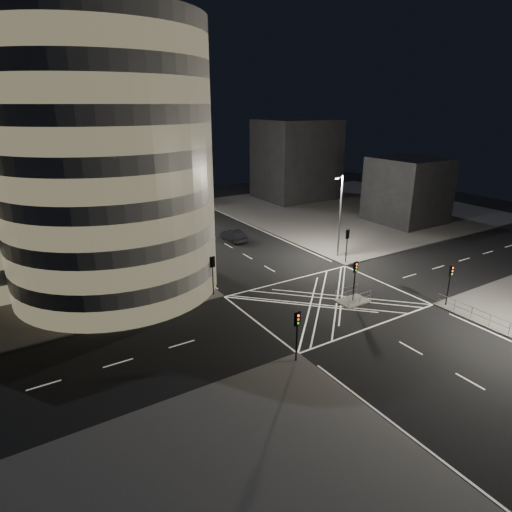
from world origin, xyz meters
TOP-DOWN VIEW (x-y plane):
  - ground at (0.00, 0.00)m, footprint 120.00×120.00m
  - sidewalk_far_right at (29.00, 27.00)m, footprint 42.00×42.00m
  - central_island at (2.00, -1.50)m, footprint 3.00×2.00m
  - office_tower_curved at (-20.74, 18.74)m, footprint 30.00×29.00m
  - office_block_rear at (-22.00, 42.00)m, footprint 24.00×16.00m
  - building_right_far at (26.00, 40.00)m, footprint 14.00×12.00m
  - building_right_near at (30.00, 16.00)m, footprint 10.00×10.00m
  - building_far_end at (-4.00, 58.00)m, footprint 18.00×8.00m
  - tree_a at (-10.50, 9.00)m, footprint 4.60×4.60m
  - tree_b at (-10.50, 15.00)m, footprint 4.08×4.08m
  - tree_c at (-10.50, 21.00)m, footprint 4.39×4.39m
  - tree_d at (-10.50, 27.00)m, footprint 4.32×4.32m
  - tree_e at (-10.50, 33.00)m, footprint 3.83×3.83m
  - traffic_signal_fl at (-8.80, 6.80)m, footprint 0.55×0.22m
  - traffic_signal_nl at (-8.80, -6.80)m, footprint 0.55×0.22m
  - traffic_signal_fr at (8.80, 6.80)m, footprint 0.55×0.22m
  - traffic_signal_nr at (8.80, -6.80)m, footprint 0.55×0.22m
  - traffic_signal_island at (2.00, -1.50)m, footprint 0.55×0.22m
  - street_lamp_left_near at (-9.44, 12.00)m, footprint 1.25×0.25m
  - street_lamp_left_far at (-9.44, 30.00)m, footprint 1.25×0.25m
  - street_lamp_right_far at (9.44, 9.00)m, footprint 1.25×0.25m
  - railing_near_right at (8.30, -12.15)m, footprint 0.06×11.70m
  - railing_island_south at (2.00, -2.40)m, footprint 2.80×0.06m
  - railing_island_north at (2.00, -0.60)m, footprint 2.80×0.06m
  - sedan at (1.52, 21.40)m, footprint 2.05×4.96m

SIDE VIEW (x-z plane):
  - ground at x=0.00m, z-range 0.00..0.00m
  - sidewalk_far_right at x=29.00m, z-range 0.00..0.15m
  - central_island at x=2.00m, z-range 0.00..0.15m
  - railing_near_right at x=8.30m, z-range 0.15..1.25m
  - railing_island_south at x=2.00m, z-range 0.15..1.25m
  - railing_island_north at x=2.00m, z-range 0.15..1.25m
  - sedan at x=1.52m, z-range 0.00..1.60m
  - traffic_signal_fl at x=-8.80m, z-range 0.91..4.91m
  - traffic_signal_nl at x=-8.80m, z-range 0.91..4.91m
  - traffic_signal_fr at x=8.80m, z-range 0.91..4.91m
  - traffic_signal_nr at x=8.80m, z-range 0.91..4.91m
  - traffic_signal_island at x=2.00m, z-range 0.91..4.91m
  - tree_b at x=-10.50m, z-range 1.18..7.97m
  - tree_a at x=-10.50m, z-range 1.10..8.30m
  - tree_e at x=-10.50m, z-range 1.33..8.13m
  - building_right_near at x=30.00m, z-range 0.15..10.15m
  - tree_d at x=-10.50m, z-range 1.41..8.92m
  - tree_c at x=-10.50m, z-range 1.39..8.95m
  - street_lamp_left_near at x=-9.44m, z-range 0.54..10.54m
  - street_lamp_left_far at x=-9.44m, z-range 0.54..10.54m
  - street_lamp_right_far at x=9.44m, z-range 0.54..10.54m
  - building_right_far at x=26.00m, z-range 0.15..15.15m
  - building_far_end at x=-4.00m, z-range 0.00..18.00m
  - office_block_rear at x=-22.00m, z-range 0.15..22.15m
  - office_tower_curved at x=-20.74m, z-range -0.95..26.25m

